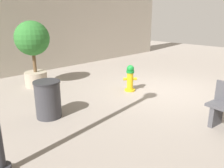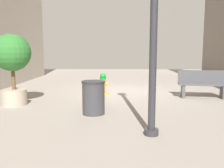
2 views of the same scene
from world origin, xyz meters
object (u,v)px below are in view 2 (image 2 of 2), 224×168
Objects in this scene: fire_hydrant at (103,84)px; planter_tree at (12,60)px; bench_near at (203,84)px; trash_bin at (94,98)px.

fire_hydrant is 3.28m from planter_tree.
planter_tree reaches higher than fire_hydrant.
bench_near is 0.80× the size of planter_tree.
trash_bin is at bearing 32.62° from bench_near.
trash_bin is at bearing 158.51° from planter_tree.
planter_tree is at bearing 35.38° from fire_hydrant.
bench_near reaches higher than fire_hydrant.
trash_bin is (3.57, 2.29, -0.06)m from bench_near.
fire_hydrant is at bearing -144.62° from planter_tree.
planter_tree reaches higher than trash_bin.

